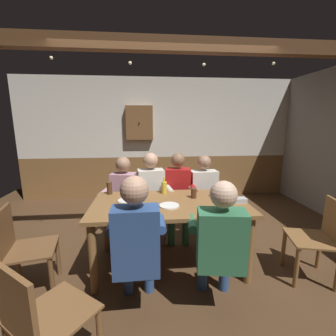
% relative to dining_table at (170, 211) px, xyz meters
% --- Properties ---
extents(ground_plane, '(7.01, 7.01, 0.00)m').
position_rel_dining_table_xyz_m(ground_plane, '(0.00, -0.04, -0.67)').
color(ground_plane, '#4C331E').
extents(back_wall_upper, '(5.84, 0.12, 1.67)m').
position_rel_dining_table_xyz_m(back_wall_upper, '(0.00, 2.61, 1.08)').
color(back_wall_upper, silver).
extents(back_wall_wainscot, '(5.84, 0.12, 0.91)m').
position_rel_dining_table_xyz_m(back_wall_wainscot, '(0.00, 2.61, -0.21)').
color(back_wall_wainscot, brown).
rests_on(back_wall_wainscot, ground_plane).
extents(ceiling_beam, '(5.26, 0.14, 0.16)m').
position_rel_dining_table_xyz_m(ceiling_beam, '(0.00, 0.30, 1.83)').
color(ceiling_beam, brown).
extents(dining_table, '(1.73, 0.93, 0.77)m').
position_rel_dining_table_xyz_m(dining_table, '(0.00, 0.00, 0.00)').
color(dining_table, brown).
rests_on(dining_table, ground_plane).
extents(person_0, '(0.53, 0.58, 1.18)m').
position_rel_dining_table_xyz_m(person_0, '(-0.60, 0.68, -0.02)').
color(person_0, '#B78493').
rests_on(person_0, ground_plane).
extents(person_1, '(0.54, 0.57, 1.24)m').
position_rel_dining_table_xyz_m(person_1, '(-0.19, 0.70, 0.02)').
color(person_1, silver).
rests_on(person_1, ground_plane).
extents(person_2, '(0.52, 0.54, 1.23)m').
position_rel_dining_table_xyz_m(person_2, '(0.19, 0.69, 0.00)').
color(person_2, '#AD1919').
rests_on(person_2, ground_plane).
extents(person_3, '(0.55, 0.53, 1.19)m').
position_rel_dining_table_xyz_m(person_3, '(0.59, 0.69, -0.01)').
color(person_3, silver).
rests_on(person_3, ground_plane).
extents(person_4, '(0.51, 0.51, 1.27)m').
position_rel_dining_table_xyz_m(person_4, '(-0.35, -0.69, 0.03)').
color(person_4, '#2D4C84').
rests_on(person_4, ground_plane).
extents(person_5, '(0.57, 0.57, 1.21)m').
position_rel_dining_table_xyz_m(person_5, '(0.36, -0.70, 0.01)').
color(person_5, '#33724C').
rests_on(person_5, ground_plane).
extents(chair_empty_near_right, '(0.53, 0.53, 0.88)m').
position_rel_dining_table_xyz_m(chair_empty_near_right, '(1.54, -0.39, -0.19)').
color(chair_empty_near_right, brown).
rests_on(chair_empty_near_right, ground_plane).
extents(chair_empty_near_left, '(0.62, 0.62, 0.88)m').
position_rel_dining_table_xyz_m(chair_empty_near_left, '(-0.91, -1.18, -0.19)').
color(chair_empty_near_left, brown).
rests_on(chair_empty_near_left, ground_plane).
extents(chair_empty_far_end, '(0.52, 0.52, 0.88)m').
position_rel_dining_table_xyz_m(chair_empty_far_end, '(-1.46, -0.31, -0.19)').
color(chair_empty_far_end, brown).
rests_on(chair_empty_far_end, ground_plane).
extents(table_candle, '(0.04, 0.04, 0.08)m').
position_rel_dining_table_xyz_m(table_candle, '(0.53, 0.15, 0.15)').
color(table_candle, '#F9E08C').
rests_on(table_candle, dining_table).
extents(condiment_caddy, '(0.14, 0.10, 0.05)m').
position_rel_dining_table_xyz_m(condiment_caddy, '(0.78, -0.07, 0.13)').
color(condiment_caddy, '#B2B7BC').
rests_on(condiment_caddy, dining_table).
extents(plate_0, '(0.21, 0.21, 0.01)m').
position_rel_dining_table_xyz_m(plate_0, '(-0.02, -0.13, 0.12)').
color(plate_0, white).
rests_on(plate_0, dining_table).
extents(plate_1, '(0.20, 0.20, 0.01)m').
position_rel_dining_table_xyz_m(plate_1, '(-0.48, 0.08, 0.12)').
color(plate_1, white).
rests_on(plate_1, dining_table).
extents(bottle_0, '(0.07, 0.07, 0.20)m').
position_rel_dining_table_xyz_m(bottle_0, '(-0.04, 0.33, 0.19)').
color(bottle_0, gold).
rests_on(bottle_0, dining_table).
extents(bottle_1, '(0.07, 0.07, 0.24)m').
position_rel_dining_table_xyz_m(bottle_1, '(-0.37, 0.35, 0.20)').
color(bottle_1, '#195923').
rests_on(bottle_1, dining_table).
extents(pint_glass_0, '(0.07, 0.07, 0.11)m').
position_rel_dining_table_xyz_m(pint_glass_0, '(-0.36, 0.25, 0.16)').
color(pint_glass_0, white).
rests_on(pint_glass_0, dining_table).
extents(pint_glass_1, '(0.07, 0.07, 0.15)m').
position_rel_dining_table_xyz_m(pint_glass_1, '(0.63, 0.00, 0.18)').
color(pint_glass_1, '#E5C64C').
rests_on(pint_glass_1, dining_table).
extents(pint_glass_2, '(0.07, 0.07, 0.12)m').
position_rel_dining_table_xyz_m(pint_glass_2, '(0.30, 0.12, 0.17)').
color(pint_glass_2, '#4C2D19').
rests_on(pint_glass_2, dining_table).
extents(pint_glass_3, '(0.07, 0.07, 0.16)m').
position_rel_dining_table_xyz_m(pint_glass_3, '(-0.72, 0.37, 0.19)').
color(pint_glass_3, '#4C2D19').
rests_on(pint_glass_3, dining_table).
extents(pint_glass_4, '(0.06, 0.06, 0.13)m').
position_rel_dining_table_xyz_m(pint_glass_4, '(-0.35, -0.40, 0.17)').
color(pint_glass_4, white).
rests_on(pint_glass_4, dining_table).
extents(wall_dart_cabinet, '(0.56, 0.15, 0.70)m').
position_rel_dining_table_xyz_m(wall_dart_cabinet, '(-0.39, 2.48, 0.98)').
color(wall_dart_cabinet, brown).
extents(string_lights, '(4.13, 0.04, 0.13)m').
position_rel_dining_table_xyz_m(string_lights, '(0.00, 0.25, 1.66)').
color(string_lights, '#F9EAB2').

